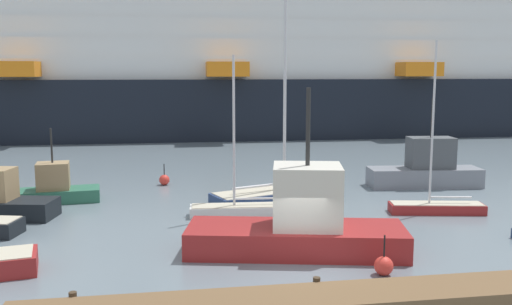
{
  "coord_description": "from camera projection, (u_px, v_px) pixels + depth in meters",
  "views": [
    {
      "loc": [
        -4.7,
        -19.03,
        7.25
      ],
      "look_at": [
        0.0,
        9.88,
        2.98
      ],
      "focal_mm": 39.46,
      "sensor_mm": 36.0,
      "label": 1
    }
  ],
  "objects": [
    {
      "name": "sailboat_1",
      "position": [
        243.0,
        208.0,
        28.33
      ],
      "size": [
        5.37,
        1.59,
        8.01
      ],
      "rotation": [
        0.0,
        0.0,
        3.07
      ],
      "color": "white",
      "rests_on": "ground_plane"
    },
    {
      "name": "cruise_ship",
      "position": [
        305.0,
        71.0,
        66.04
      ],
      "size": [
        116.05,
        19.96,
        22.57
      ],
      "rotation": [
        0.0,
        0.0,
        -0.02
      ],
      "color": "black",
      "rests_on": "ground_plane"
    },
    {
      "name": "fishing_boat_1",
      "position": [
        426.0,
        169.0,
        35.37
      ],
      "size": [
        7.14,
        2.72,
        5.57
      ],
      "rotation": [
        0.0,
        0.0,
        -0.1
      ],
      "color": "gray",
      "rests_on": "ground_plane"
    },
    {
      "name": "dock_pier",
      "position": [
        326.0,
        302.0,
        17.08
      ],
      "size": [
        18.89,
        2.12,
        0.68
      ],
      "color": "brown",
      "rests_on": "ground_plane"
    },
    {
      "name": "sailboat_0",
      "position": [
        436.0,
        205.0,
        28.84
      ],
      "size": [
        4.9,
        2.04,
        8.74
      ],
      "rotation": [
        0.0,
        0.0,
        2.96
      ],
      "color": "maroon",
      "rests_on": "ground_plane"
    },
    {
      "name": "channel_buoy_0",
      "position": [
        384.0,
        266.0,
        20.07
      ],
      "size": [
        0.69,
        0.69,
        1.48
      ],
      "color": "red",
      "rests_on": "ground_plane"
    },
    {
      "name": "fishing_boat_3",
      "position": [
        300.0,
        224.0,
        22.5
      ],
      "size": [
        9.13,
        4.69,
        6.61
      ],
      "rotation": [
        0.0,
        0.0,
        -0.21
      ],
      "color": "maroon",
      "rests_on": "ground_plane"
    },
    {
      "name": "channel_buoy_1",
      "position": [
        164.0,
        180.0,
        35.95
      ],
      "size": [
        0.67,
        0.67,
        1.37
      ],
      "color": "red",
      "rests_on": "ground_plane"
    },
    {
      "name": "fishing_boat_0",
      "position": [
        50.0,
        189.0,
        31.2
      ],
      "size": [
        5.61,
        2.43,
        4.13
      ],
      "rotation": [
        0.0,
        0.0,
        0.11
      ],
      "color": "#2D6B51",
      "rests_on": "ground_plane"
    },
    {
      "name": "ground_plane",
      "position": [
        300.0,
        273.0,
        20.38
      ],
      "size": [
        600.0,
        600.0,
        0.0
      ],
      "primitive_type": "plane",
      "color": "slate"
    },
    {
      "name": "sailboat_3",
      "position": [
        276.0,
        190.0,
        31.6
      ],
      "size": [
        7.59,
        4.5,
        13.88
      ],
      "rotation": [
        0.0,
        0.0,
        0.34
      ],
      "color": "navy",
      "rests_on": "ground_plane"
    }
  ]
}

